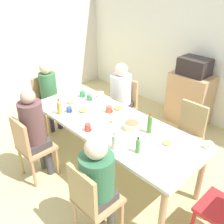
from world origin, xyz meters
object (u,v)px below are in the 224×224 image
at_px(cup_6, 209,146).
at_px(bowl_0, 132,125).
at_px(person_4, 34,128).
at_px(cup_7, 101,95).
at_px(chair_1, 124,103).
at_px(cup_1, 69,110).
at_px(cup_5, 90,97).
at_px(bottle_3, 115,141).
at_px(chair_0, 48,100).
at_px(chair_2, 187,132).
at_px(person_0, 49,90).
at_px(bottle_1, 59,107).
at_px(side_cabinet, 189,99).
at_px(bottle_2, 138,146).
at_px(chair_4, 30,145).
at_px(person_5, 98,178).
at_px(bottle_0, 150,124).
at_px(cup_4, 115,120).
at_px(microwave, 194,67).
at_px(plate_0, 118,109).
at_px(plate_2, 83,111).
at_px(cup_3, 82,94).
at_px(plate_3, 71,103).
at_px(dining_table, 112,127).
at_px(cup_0, 109,109).
at_px(person_1, 120,92).
at_px(plate_1, 167,143).
at_px(chair_5, 91,199).
at_px(cup_2, 88,127).

bearing_deg(cup_6, bowl_0, -160.67).
relative_size(person_4, cup_7, 9.89).
xyz_separation_m(chair_1, cup_1, (0.00, -1.07, 0.27)).
relative_size(cup_5, bottle_3, 0.52).
bearing_deg(person_4, cup_7, 92.29).
xyz_separation_m(chair_0, person_4, (0.97, -0.75, 0.22)).
relative_size(chair_2, cup_6, 7.67).
distance_m(person_0, bottle_1, 0.92).
relative_size(chair_0, side_cabinet, 1.00).
bearing_deg(person_4, chair_1, 90.00).
height_order(bottle_1, bottle_2, bottle_1).
bearing_deg(chair_4, bottle_2, 27.09).
relative_size(person_5, bottle_1, 5.46).
xyz_separation_m(cup_7, bottle_0, (1.10, -0.23, 0.08)).
xyz_separation_m(cup_4, microwave, (-0.02, 1.84, 0.25)).
relative_size(plate_0, microwave, 0.49).
bearing_deg(cup_7, plate_2, -69.70).
height_order(cup_6, bottle_0, bottle_0).
bearing_deg(cup_3, plate_2, -37.09).
distance_m(plate_3, cup_1, 0.25).
bearing_deg(side_cabinet, person_5, -77.43).
bearing_deg(plate_2, microwave, 76.38).
distance_m(dining_table, cup_4, 0.12).
height_order(chair_4, cup_6, chair_4).
bearing_deg(bottle_2, plate_3, 173.73).
relative_size(dining_table, side_cabinet, 2.64).
relative_size(chair_1, bottle_3, 4.27).
relative_size(person_0, side_cabinet, 1.33).
xyz_separation_m(chair_1, plate_0, (0.40, -0.55, 0.25)).
distance_m(person_4, person_5, 1.19).
height_order(chair_1, cup_0, chair_1).
bearing_deg(side_cabinet, cup_6, -53.81).
bearing_deg(bottle_1, person_4, -83.84).
bearing_deg(cup_3, person_0, -162.40).
distance_m(person_5, cup_7, 1.68).
relative_size(person_5, cup_6, 10.02).
xyz_separation_m(person_0, person_1, (0.88, 0.75, 0.02)).
distance_m(person_4, cup_7, 1.14).
height_order(dining_table, cup_5, cup_5).
relative_size(chair_1, person_4, 0.72).
height_order(person_1, bowl_0, person_1).
relative_size(chair_4, bottle_3, 4.27).
bearing_deg(plate_2, cup_4, 12.60).
height_order(chair_4, plate_3, chair_4).
xyz_separation_m(chair_0, plate_1, (2.32, 0.11, 0.25)).
bearing_deg(bowl_0, cup_1, -160.44).
bearing_deg(chair_5, cup_7, 135.11).
bearing_deg(chair_5, cup_2, 142.27).
bearing_deg(cup_0, chair_2, 40.33).
distance_m(cup_6, bottle_1, 1.88).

